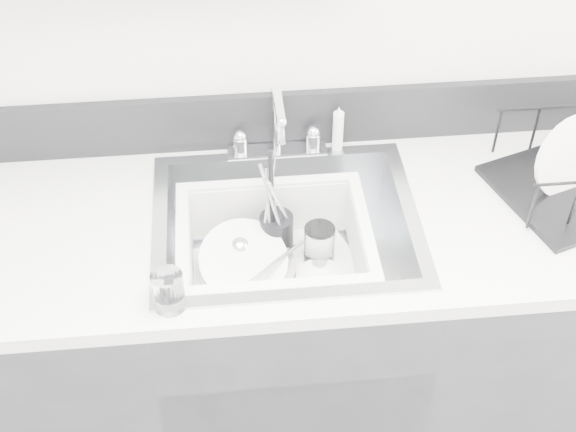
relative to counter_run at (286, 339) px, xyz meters
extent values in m
cube|color=silver|center=(0.00, 0.30, 0.84)|extent=(3.50, 0.02, 2.60)
cube|color=#29292C|center=(0.00, 0.00, -0.02)|extent=(3.20, 0.62, 0.88)
cube|color=silver|center=(0.00, 0.00, 0.44)|extent=(3.20, 0.62, 0.04)
cube|color=black|center=(0.00, 0.30, 0.54)|extent=(3.20, 0.02, 0.16)
cube|color=silver|center=(0.00, 0.25, 0.47)|extent=(0.26, 0.06, 0.02)
cylinder|color=silver|center=(-0.10, 0.25, 0.50)|extent=(0.04, 0.04, 0.05)
cylinder|color=silver|center=(0.10, 0.25, 0.50)|extent=(0.04, 0.04, 0.05)
cylinder|color=silver|center=(0.00, 0.25, 0.57)|extent=(0.02, 0.02, 0.20)
cylinder|color=silver|center=(0.00, 0.18, 0.68)|extent=(0.02, 0.15, 0.02)
cylinder|color=silver|center=(0.16, 0.25, 0.53)|extent=(0.03, 0.03, 0.14)
cylinder|color=white|center=(-0.10, -0.03, 0.32)|extent=(0.24, 0.24, 0.01)
cylinder|color=white|center=(-0.09, -0.03, 0.33)|extent=(0.23, 0.23, 0.01)
cylinder|color=white|center=(-0.11, -0.03, 0.36)|extent=(0.27, 0.26, 0.10)
cylinder|color=black|center=(-0.02, 0.06, 0.36)|extent=(0.09, 0.09, 0.11)
cylinder|color=silver|center=(-0.03, 0.07, 0.46)|extent=(0.01, 0.05, 0.21)
cylinder|color=silver|center=(0.00, 0.05, 0.45)|extent=(0.02, 0.04, 0.19)
cylinder|color=black|center=(-0.03, 0.06, 0.48)|extent=(0.01, 0.06, 0.23)
cylinder|color=white|center=(0.08, 0.00, 0.36)|extent=(0.08, 0.08, 0.11)
cylinder|color=white|center=(-0.27, -0.24, 0.51)|extent=(0.09, 0.09, 0.10)
imported|color=white|center=(0.08, -0.08, 0.33)|extent=(0.14, 0.14, 0.04)
camera|label=1|loc=(-0.13, -1.39, 1.79)|focal=50.00mm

